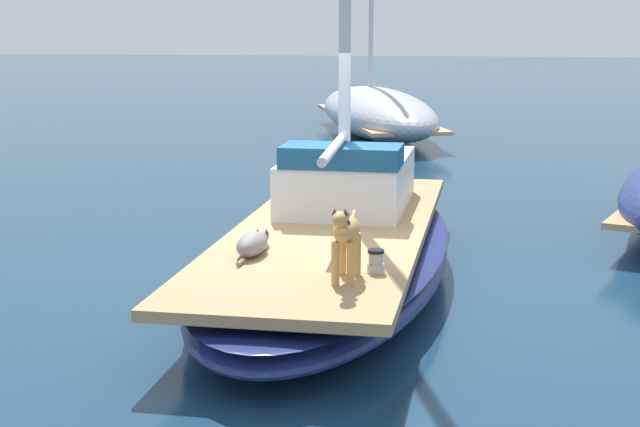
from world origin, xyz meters
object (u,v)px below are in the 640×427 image
dog_tan (346,234)px  moored_boat_far_astern (377,112)px  dog_grey (253,244)px  deck_winch (376,262)px  sailboat_main (331,256)px

dog_tan → moored_boat_far_astern: moored_boat_far_astern is taller
dog_grey → deck_winch: (1.22, -0.53, -0.01)m
sailboat_main → dog_tan: bearing=-80.5°
dog_tan → deck_winch: 0.52m
dog_tan → deck_winch: size_ratio=4.47×
deck_winch → moored_boat_far_astern: bearing=93.6°
sailboat_main → dog_grey: (-0.61, -1.33, 0.43)m
moored_boat_far_astern → sailboat_main: bearing=-88.5°
sailboat_main → moored_boat_far_astern: (-0.36, 13.44, 0.27)m
deck_winch → moored_boat_far_astern: moored_boat_far_astern is taller
dog_grey → moored_boat_far_astern: 14.78m
dog_tan → dog_grey: bearing=139.0°
dog_tan → dog_grey: size_ratio=0.98×
moored_boat_far_astern → dog_grey: bearing=-91.0°
sailboat_main → deck_winch: bearing=-71.9°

